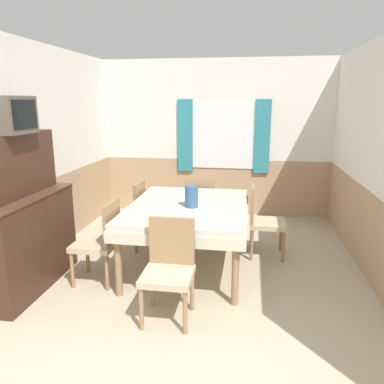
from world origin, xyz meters
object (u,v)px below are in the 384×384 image
at_px(chair_right_far, 262,219).
at_px(tv, 11,115).
at_px(chair_left_far, 131,212).
at_px(chair_left_near, 101,239).
at_px(chair_head_near, 169,266).
at_px(sideboard, 23,224).
at_px(vase, 191,196).
at_px(dining_table, 188,213).
at_px(chair_head_window, 200,204).

relative_size(chair_right_far, tv, 1.98).
relative_size(chair_left_far, chair_left_near, 1.00).
height_order(chair_head_near, chair_right_far, same).
height_order(chair_left_far, sideboard, sideboard).
relative_size(chair_left_near, vase, 3.75).
height_order(dining_table, chair_right_far, chair_right_far).
xyz_separation_m(chair_left_far, sideboard, (-0.74, -1.23, 0.21)).
xyz_separation_m(chair_right_far, tv, (-2.43, -1.26, 1.31)).
bearing_deg(chair_right_far, tv, -62.49).
relative_size(dining_table, tv, 3.79).
distance_m(tv, vase, 1.97).
xyz_separation_m(chair_left_far, chair_right_far, (1.72, 0.00, 0.00)).
bearing_deg(chair_head_near, chair_head_window, -90.00).
bearing_deg(chair_left_far, chair_left_near, -180.00).
distance_m(dining_table, sideboard, 1.75).
bearing_deg(tv, sideboard, 127.34).
relative_size(chair_left_near, sideboard, 0.56).
xyz_separation_m(dining_table, chair_right_far, (0.86, 0.50, -0.18)).
bearing_deg(chair_head_window, chair_left_near, -119.08).
distance_m(dining_table, vase, 0.24).
bearing_deg(chair_left_far, chair_head_window, -57.70).
bearing_deg(dining_table, chair_left_far, 149.76).
relative_size(dining_table, sideboard, 1.07).
distance_m(dining_table, chair_head_window, 1.06).
bearing_deg(sideboard, chair_left_near, 16.83).
height_order(chair_left_near, chair_right_far, same).
height_order(chair_head_window, tv, tv).
height_order(tv, vase, tv).
xyz_separation_m(chair_left_near, chair_right_far, (1.72, 1.00, 0.00)).
distance_m(dining_table, chair_left_far, 1.01).
bearing_deg(chair_left_near, chair_head_window, -29.08).
xyz_separation_m(sideboard, tv, (0.03, -0.04, 1.10)).
bearing_deg(vase, tv, -157.34).
distance_m(chair_left_far, chair_head_near, 1.77).
xyz_separation_m(chair_left_far, vase, (0.91, -0.59, 0.40)).
bearing_deg(chair_head_window, chair_right_far, -32.30).
distance_m(sideboard, vase, 1.78).
distance_m(chair_right_far, sideboard, 2.75).
bearing_deg(dining_table, chair_right_far, 30.24).
bearing_deg(vase, chair_head_window, 92.62).
bearing_deg(chair_right_far, chair_left_near, -59.76).
relative_size(sideboard, vase, 6.72).
height_order(chair_head_window, vase, vase).
bearing_deg(chair_left_near, chair_left_far, 0.00).
relative_size(dining_table, chair_right_far, 1.91).
relative_size(chair_head_near, sideboard, 0.56).
relative_size(chair_head_near, vase, 3.75).
bearing_deg(tv, dining_table, 25.95).
height_order(dining_table, chair_left_far, chair_left_far).
height_order(chair_left_far, vase, vase).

